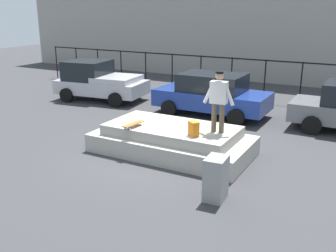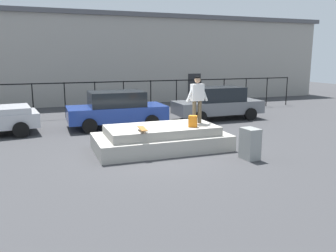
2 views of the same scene
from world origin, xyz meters
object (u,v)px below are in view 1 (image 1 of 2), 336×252
(skateboard, at_px, (133,124))
(utility_box, at_px, (216,178))
(car_silver_pickup_near, at_px, (99,81))
(car_blue_sedan_mid, at_px, (212,94))
(skateboarder, at_px, (219,98))
(backpack, at_px, (194,129))

(skateboard, relative_size, utility_box, 0.82)
(skateboard, xyz_separation_m, car_silver_pickup_near, (-5.36, 5.15, -0.05))
(car_blue_sedan_mid, xyz_separation_m, utility_box, (2.87, -6.59, -0.35))
(skateboarder, height_order, backpack, skateboarder)
(car_blue_sedan_mid, relative_size, utility_box, 4.50)
(backpack, distance_m, car_silver_pickup_near, 8.77)
(skateboard, height_order, backpack, backpack)
(skateboard, xyz_separation_m, car_blue_sedan_mid, (0.26, 5.19, -0.08))
(car_blue_sedan_mid, bearing_deg, backpack, -72.64)
(car_silver_pickup_near, bearing_deg, skateboard, -43.85)
(car_blue_sedan_mid, distance_m, utility_box, 7.20)
(backpack, distance_m, utility_box, 2.09)
(skateboard, relative_size, car_blue_sedan_mid, 0.18)
(skateboard, distance_m, utility_box, 3.46)
(utility_box, bearing_deg, car_blue_sedan_mid, 109.25)
(skateboarder, xyz_separation_m, car_silver_pickup_near, (-7.64, 4.39, -0.92))
(car_silver_pickup_near, bearing_deg, skateboarder, -29.87)
(utility_box, bearing_deg, skateboard, 151.54)
(skateboarder, relative_size, backpack, 4.22)
(skateboarder, bearing_deg, utility_box, -68.51)
(backpack, height_order, car_blue_sedan_mid, car_blue_sedan_mid)
(skateboard, relative_size, backpack, 2.04)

